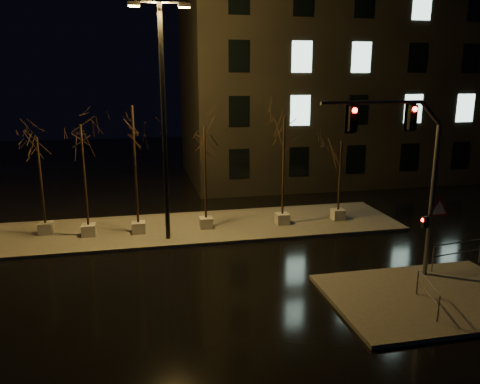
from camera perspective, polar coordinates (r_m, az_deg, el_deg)
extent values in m
plane|color=black|center=(18.48, -4.57, -10.32)|extent=(90.00, 90.00, 0.00)
cube|color=#4E4B45|center=(24.03, -6.50, -4.41)|extent=(22.00, 5.00, 0.15)
cube|color=#4E4B45|center=(17.99, 22.09, -11.79)|extent=(7.00, 5.00, 0.15)
cube|color=black|center=(38.31, 13.11, 13.36)|extent=(25.00, 12.00, 15.00)
cube|color=#A29F97|center=(24.65, -22.58, -4.08)|extent=(0.65, 0.65, 0.55)
cylinder|color=black|center=(24.08, -23.09, 1.26)|extent=(0.11, 0.11, 4.15)
cube|color=#A29F97|center=(23.64, -17.95, -4.43)|extent=(0.65, 0.65, 0.55)
cylinder|color=black|center=(22.98, -18.44, 1.89)|extent=(0.11, 0.11, 4.77)
cube|color=#A29F97|center=(23.40, -12.27, -4.24)|extent=(0.65, 0.65, 0.55)
cylinder|color=black|center=(22.65, -12.66, 3.17)|extent=(0.11, 0.11, 5.59)
cube|color=#A29F97|center=(23.67, -4.16, -3.75)|extent=(0.65, 0.65, 0.55)
cylinder|color=black|center=(23.03, -4.27, 2.29)|extent=(0.11, 0.11, 4.53)
cube|color=#A29F97|center=(24.38, 5.17, -3.24)|extent=(0.65, 0.65, 0.55)
cylinder|color=black|center=(23.73, 5.32, 3.12)|extent=(0.11, 0.11, 4.95)
cube|color=#A29F97|center=(25.58, 11.84, -2.67)|extent=(0.65, 0.65, 0.55)
cylinder|color=black|center=(25.08, 12.08, 1.95)|extent=(0.11, 0.11, 3.66)
cylinder|color=slate|center=(18.80, 22.33, -1.15)|extent=(0.17, 0.17, 5.75)
cylinder|color=slate|center=(16.74, 15.90, 10.44)|extent=(3.84, 0.32, 0.13)
cube|color=black|center=(17.62, 20.24, 8.54)|extent=(0.30, 0.22, 0.86)
cube|color=black|center=(16.41, 13.56, 8.68)|extent=(0.30, 0.22, 0.86)
cube|color=black|center=(18.87, 21.60, -3.45)|extent=(0.22, 0.18, 0.43)
cone|color=red|center=(19.01, 23.03, -1.96)|extent=(1.00, 0.08, 1.00)
sphere|color=#FF0C07|center=(18.28, 23.31, 9.34)|extent=(0.17, 0.17, 0.17)
cylinder|color=black|center=(21.30, -9.25, 7.82)|extent=(0.21, 0.21, 10.48)
cylinder|color=black|center=(21.42, -9.83, 21.89)|extent=(2.31, 0.14, 0.10)
cube|color=#FAA932|center=(21.39, -12.82, 21.34)|extent=(0.53, 0.30, 0.21)
cube|color=#FAA932|center=(21.46, -6.80, 21.54)|extent=(0.53, 0.30, 0.21)
cylinder|color=slate|center=(19.84, 22.45, -7.63)|extent=(0.06, 0.06, 0.99)
cylinder|color=slate|center=(21.51, 27.22, -6.48)|extent=(0.06, 0.06, 0.99)
cylinder|color=slate|center=(20.48, 25.09, -5.59)|extent=(2.41, 0.41, 0.04)
cylinder|color=slate|center=(20.62, 24.97, -6.75)|extent=(2.41, 0.41, 0.04)
cylinder|color=slate|center=(16.07, 23.04, -13.00)|extent=(0.05, 0.05, 0.87)
cylinder|color=slate|center=(17.71, 20.82, -10.26)|extent=(0.05, 0.05, 0.87)
cylinder|color=slate|center=(16.69, 22.02, -10.06)|extent=(0.51, 1.89, 0.04)
cylinder|color=slate|center=(16.84, 21.90, -11.27)|extent=(0.51, 1.89, 0.04)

